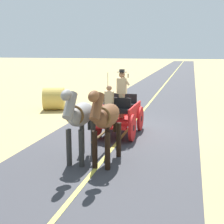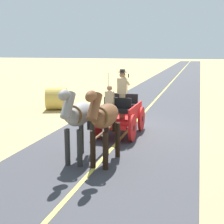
% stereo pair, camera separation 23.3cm
% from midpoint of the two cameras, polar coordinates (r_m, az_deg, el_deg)
% --- Properties ---
extents(ground_plane, '(200.00, 200.00, 0.00)m').
position_cam_midpoint_polar(ground_plane, '(12.52, 2.50, -3.21)').
color(ground_plane, tan).
extents(road_surface, '(5.56, 160.00, 0.01)m').
position_cam_midpoint_polar(road_surface, '(12.52, 2.50, -3.19)').
color(road_surface, '#38383D').
rests_on(road_surface, ground).
extents(road_centre_stripe, '(0.12, 160.00, 0.00)m').
position_cam_midpoint_polar(road_centre_stripe, '(12.52, 2.50, -3.17)').
color(road_centre_stripe, '#DBCC4C').
rests_on(road_centre_stripe, road_surface).
extents(horse_drawn_carriage, '(1.45, 4.51, 2.50)m').
position_cam_midpoint_polar(horse_drawn_carriage, '(11.54, 0.82, -0.32)').
color(horse_drawn_carriage, red).
rests_on(horse_drawn_carriage, ground).
extents(horse_near_side, '(0.63, 2.13, 2.21)m').
position_cam_midpoint_polar(horse_near_side, '(8.48, -1.91, -1.13)').
color(horse_near_side, brown).
rests_on(horse_near_side, ground).
extents(horse_off_side, '(0.58, 2.13, 2.21)m').
position_cam_midpoint_polar(horse_off_side, '(8.74, -6.77, -0.82)').
color(horse_off_side, gray).
rests_on(horse_off_side, ground).
extents(hay_bale, '(1.44, 1.50, 1.20)m').
position_cam_midpoint_polar(hay_bale, '(16.75, -11.17, 2.43)').
color(hay_bale, gold).
rests_on(hay_bale, ground).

